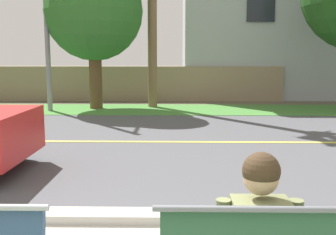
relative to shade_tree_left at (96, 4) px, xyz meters
name	(u,v)px	position (x,y,z in m)	size (l,w,h in m)	color
ground_plane	(159,130)	(2.25, -3.94, -3.53)	(140.00, 140.00, 0.00)	#665B4C
curb_edge	(139,217)	(2.25, -9.59, -3.47)	(44.00, 0.30, 0.11)	#ADA89E
street_asphalt	(157,142)	(2.25, -5.44, -3.52)	(52.00, 8.00, 0.01)	#515156
road_centre_line	(157,142)	(2.25, -5.44, -3.52)	(48.00, 0.14, 0.01)	#E0CC4C
far_verge_grass	(164,109)	(2.25, -0.16, -3.52)	(48.00, 2.80, 0.02)	#478438
shade_tree_left	(96,4)	(0.00, 0.00, 0.00)	(3.29, 3.29, 5.44)	brown
garden_wall	(122,84)	(0.45, 2.58, -2.83)	(13.00, 0.36, 1.40)	gray
house_across_street	(298,13)	(8.41, 5.78, 0.26)	(11.63, 6.91, 7.49)	#A3ADB2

